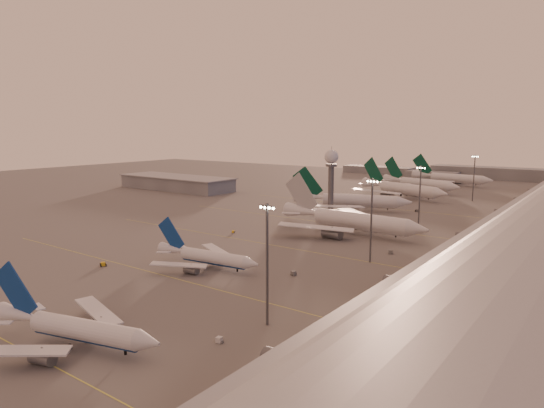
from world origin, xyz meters
The scene contains 24 objects.
ground centered at (0.00, 0.00, 0.00)m, with size 700.00×700.00×0.00m, color #535150.
taxiway_markings centered at (30.00, 56.00, 0.01)m, with size 180.00×185.25×0.02m.
hangar centered at (-120.00, 140.00, 4.32)m, with size 82.00×27.00×8.50m.
radar_tower centered at (5.00, 120.00, 20.95)m, with size 6.40×6.40×31.10m.
mast_a centered at (58.00, 0.00, 13.74)m, with size 3.60×0.56×25.00m.
mast_b centered at (55.00, 55.00, 13.74)m, with size 3.60×0.56×25.00m.
mast_c centered at (50.00, 110.00, 13.74)m, with size 3.60×0.56×25.00m.
mast_d centered at (48.00, 200.00, 13.74)m, with size 3.60×0.56×25.00m.
distant_horizon centered at (2.62, 325.14, 3.89)m, with size 165.00×37.50×9.00m.
narrowbody_near centered at (35.79, -28.71, 2.96)m, with size 36.67×28.89×14.61m.
narrowbody_mid centered at (20.13, 22.01, 2.76)m, with size 34.78×27.63×13.61m.
widebody_white centered at (32.32, 87.18, 3.76)m, with size 61.65×49.25×21.67m.
greentail_a centered at (8.92, 133.62, 3.68)m, with size 55.08×43.73×20.84m.
greentail_b centered at (12.69, 189.10, 3.88)m, with size 58.03×46.06×21.97m.
greentail_c centered at (10.85, 223.12, 3.66)m, with size 55.11×43.81×20.72m.
greentail_d centered at (16.87, 268.06, 3.70)m, with size 57.50×46.17×20.94m.
gsv_catering_a centered at (56.00, -11.92, 2.17)m, with size 5.61×3.23×4.34m.
gsv_tug_mid centered at (-5.30, 5.61, 0.56)m, with size 4.46×3.80×1.10m.
gsv_truck_b centered at (44.38, 30.60, 1.26)m, with size 6.47×3.60×2.47m.
gsv_truck_c centered at (-3.80, 61.84, 1.00)m, with size 5.16×3.35×1.96m.
gsv_catering_b centered at (56.37, 67.81, 2.35)m, with size 6.16×3.79×4.70m.
gsv_tug_far centered at (18.74, 95.89, 0.50)m, with size 3.28×3.95×0.97m.
gsv_truck_d centered at (-20.60, 125.04, 1.08)m, with size 3.18×5.55×2.11m.
gsv_tug_hangar centered at (35.74, 148.71, 0.59)m, with size 4.35×3.05×1.14m.
Camera 1 is at (113.80, -74.61, 39.60)m, focal length 32.00 mm.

